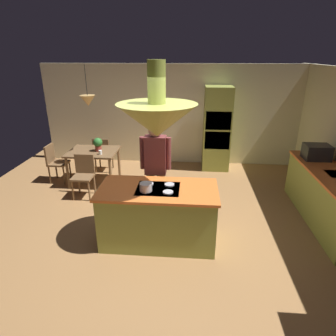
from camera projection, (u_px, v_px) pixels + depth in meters
name	position (u px, v px, depth m)	size (l,w,h in m)	color
ground	(160.00, 232.00, 4.82)	(8.16, 8.16, 0.00)	#9E7042
wall_back	(174.00, 115.00, 7.55)	(6.80, 0.10, 2.55)	beige
kitchen_island	(158.00, 215.00, 4.47)	(1.78, 0.90, 0.93)	#939E42
counter_run_right	(327.00, 197.00, 4.99)	(0.73, 2.47, 0.91)	#939E42
oven_tower	(217.00, 129.00, 7.18)	(0.66, 0.62, 2.06)	#939E42
dining_table	(93.00, 155.00, 6.47)	(1.07, 0.88, 0.76)	brown
person_at_island	(156.00, 165.00, 4.95)	(0.53, 0.23, 1.73)	tan
range_hood	(157.00, 118.00, 3.91)	(1.10, 1.10, 1.00)	#939E42
pendant_light_over_table	(88.00, 101.00, 6.03)	(0.32, 0.32, 0.82)	#E0B266
chair_facing_island	(84.00, 173.00, 5.91)	(0.40, 0.40, 0.87)	brown
chair_by_back_wall	(103.00, 152.00, 7.14)	(0.40, 0.40, 0.87)	brown
chair_at_corner	(55.00, 160.00, 6.60)	(0.40, 0.40, 0.87)	brown
potted_plant_on_table	(98.00, 144.00, 6.36)	(0.20, 0.20, 0.30)	#99382D
cup_on_table	(100.00, 152.00, 6.19)	(0.07, 0.07, 0.09)	white
microwave_on_counter	(317.00, 152.00, 5.45)	(0.46, 0.36, 0.28)	#232326
cooking_pot_on_cooktop	(146.00, 187.00, 4.17)	(0.18, 0.18, 0.12)	#B2B2B7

